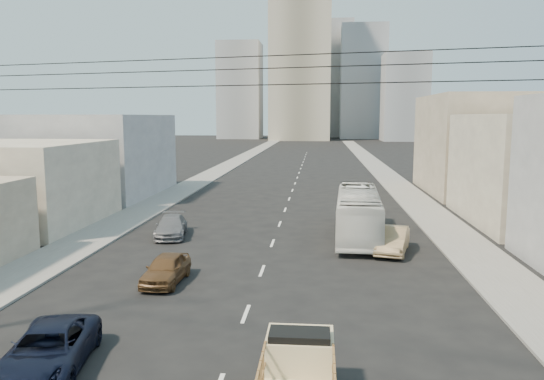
% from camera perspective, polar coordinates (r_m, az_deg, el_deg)
% --- Properties ---
extents(sidewalk_left, '(3.50, 180.00, 0.12)m').
position_cam_1_polar(sidewalk_left, '(83.77, -4.92, 2.55)').
color(sidewalk_left, slate).
rests_on(sidewalk_left, ground).
extents(sidewalk_right, '(3.50, 180.00, 0.12)m').
position_cam_1_polar(sidewalk_right, '(82.96, 11.29, 2.37)').
color(sidewalk_right, slate).
rests_on(sidewalk_right, ground).
extents(lane_dashes, '(0.15, 104.00, 0.01)m').
position_cam_1_polar(lane_dashes, '(65.65, 2.62, 1.05)').
color(lane_dashes, silver).
rests_on(lane_dashes, ground).
extents(flatbed_pickup, '(1.95, 4.41, 1.90)m').
position_cam_1_polar(flatbed_pickup, '(14.81, 2.83, -19.12)').
color(flatbed_pickup, beige).
rests_on(flatbed_pickup, ground).
extents(navy_pickup, '(3.05, 5.24, 1.37)m').
position_cam_1_polar(navy_pickup, '(18.40, -22.95, -15.57)').
color(navy_pickup, black).
rests_on(navy_pickup, ground).
extents(city_bus, '(3.25, 11.50, 3.17)m').
position_cam_1_polar(city_bus, '(34.94, 9.26, -2.49)').
color(city_bus, silver).
rests_on(city_bus, ground).
extents(sedan_brown, '(1.74, 4.04, 1.36)m').
position_cam_1_polar(sedan_brown, '(25.83, -11.32, -8.31)').
color(sedan_brown, brown).
rests_on(sedan_brown, ground).
extents(sedan_tan, '(2.59, 4.75, 1.48)m').
position_cam_1_polar(sedan_tan, '(31.59, 12.85, -5.26)').
color(sedan_tan, '#A0855D').
rests_on(sedan_tan, ground).
extents(sedan_grey, '(2.69, 4.91, 1.35)m').
position_cam_1_polar(sedan_grey, '(35.51, -10.79, -3.86)').
color(sedan_grey, slate).
rests_on(sedan_grey, ground).
extents(overhead_wires, '(23.01, 5.02, 0.72)m').
position_cam_1_polar(overhead_wires, '(13.96, -6.90, 12.56)').
color(overhead_wires, black).
rests_on(overhead_wires, ground).
extents(bldg_right_far, '(12.00, 16.00, 10.00)m').
position_cam_1_polar(bldg_right_far, '(58.74, 22.18, 4.56)').
color(bldg_right_far, gray).
rests_on(bldg_right_far, ground).
extents(bldg_left_mid, '(11.00, 12.00, 6.00)m').
position_cam_1_polar(bldg_left_mid, '(42.50, -25.86, 0.59)').
color(bldg_left_mid, '#A79B86').
rests_on(bldg_left_mid, ground).
extents(bldg_left_far, '(12.00, 16.00, 8.00)m').
position_cam_1_polar(bldg_left_far, '(55.93, -18.47, 3.57)').
color(bldg_left_far, gray).
rests_on(bldg_left_far, ground).
extents(high_rise_tower, '(20.00, 20.00, 60.00)m').
position_cam_1_polar(high_rise_tower, '(183.59, 3.09, 14.82)').
color(high_rise_tower, gray).
rests_on(high_rise_tower, ground).
extents(midrise_ne, '(16.00, 16.00, 40.00)m').
position_cam_1_polar(midrise_ne, '(198.07, 9.73, 11.30)').
color(midrise_ne, '#92959A').
rests_on(midrise_ne, ground).
extents(midrise_nw, '(15.00, 15.00, 34.00)m').
position_cam_1_polar(midrise_nw, '(194.49, -3.44, 10.58)').
color(midrise_nw, '#92959A').
rests_on(midrise_nw, ground).
extents(midrise_back, '(18.00, 18.00, 44.00)m').
position_cam_1_polar(midrise_back, '(212.61, 6.12, 11.67)').
color(midrise_back, gray).
rests_on(midrise_back, ground).
extents(midrise_east, '(14.00, 14.00, 28.00)m').
position_cam_1_polar(midrise_east, '(179.29, 14.07, 9.63)').
color(midrise_east, '#92959A').
rests_on(midrise_east, ground).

